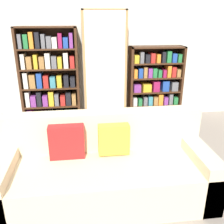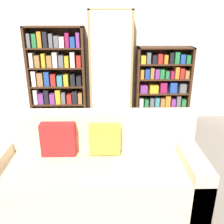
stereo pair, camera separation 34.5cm
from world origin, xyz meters
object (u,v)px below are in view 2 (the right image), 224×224
object	(u,v)px
couch	(94,170)
bookshelf_right	(163,87)
display_cabinet	(111,70)
bookshelf_left	(57,78)
wine_bottle	(147,130)

from	to	relation	value
couch	bookshelf_right	world-z (taller)	bookshelf_right
display_cabinet	bookshelf_left	bearing A→B (deg)	179.07
wine_bottle	bookshelf_right	bearing A→B (deg)	64.48
couch	wine_bottle	distance (m)	1.51
couch	wine_bottle	size ratio (longest dim) A/B	5.81
display_cabinet	bookshelf_right	size ratio (longest dim) A/B	1.44
couch	wine_bottle	xyz separation A→B (m)	(0.77, 1.29, -0.14)
display_cabinet	bookshelf_right	bearing A→B (deg)	0.98
bookshelf_right	wine_bottle	xyz separation A→B (m)	(-0.37, -0.77, -0.49)
wine_bottle	display_cabinet	bearing A→B (deg)	126.75
couch	display_cabinet	distance (m)	2.16
display_cabinet	wine_bottle	bearing A→B (deg)	-53.25
display_cabinet	wine_bottle	world-z (taller)	display_cabinet
bookshelf_left	wine_bottle	bearing A→B (deg)	-27.06
bookshelf_left	bookshelf_right	world-z (taller)	bookshelf_left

